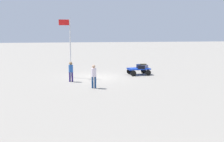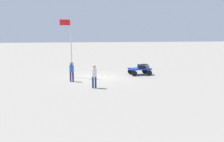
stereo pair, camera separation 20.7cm
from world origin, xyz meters
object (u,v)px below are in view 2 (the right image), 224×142
Objects in this scene: suitcase_dark at (146,66)px; suitcase_maroon at (140,66)px; suitcase_olive at (142,67)px; suitcase_grey at (144,66)px; worker_trailing at (72,70)px; luggage_cart at (139,70)px; flagpole at (70,43)px; worker_lead at (94,74)px.

suitcase_dark is 1.22× the size of suitcase_maroon.
suitcase_olive is 1.11× the size of suitcase_grey.
suitcase_olive is 0.65m from suitcase_maroon.
worker_trailing is (6.62, 2.59, 0.16)m from suitcase_grey.
luggage_cart is 0.42× the size of flagpole.
suitcase_grey is 0.89× the size of suitcase_dark.
flagpole is at bearing -85.22° from worker_trailing.
worker_lead is (4.92, 5.10, 0.20)m from suitcase_grey.
suitcase_maroon is 0.10× the size of flagpole.
worker_trailing is at bearing 21.66° from luggage_cart.
suitcase_maroon is (-0.10, -0.24, 0.32)m from luggage_cart.
suitcase_grey is at bearing -120.05° from suitcase_olive.
flagpole reaches higher than suitcase_grey.
suitcase_olive is 0.99× the size of suitcase_dark.
suitcase_grey is 0.13m from suitcase_dark.
suitcase_dark is 0.40× the size of worker_trailing.
luggage_cart is at bearing -68.22° from suitcase_olive.
worker_lead is (4.54, 5.19, 0.23)m from suitcase_maroon.
worker_lead is 3.03m from worker_trailing.
worker_lead is (4.44, 4.94, 0.55)m from luggage_cart.
suitcase_dark is (-0.12, 0.03, -0.04)m from suitcase_grey.
worker_trailing reaches higher than luggage_cart.
suitcase_maroon is 6.81m from flagpole.
suitcase_maroon is at bearing -112.43° from luggage_cart.
luggage_cart is at bearing 17.98° from suitcase_grey.
suitcase_olive is (-0.16, 0.41, 0.31)m from luggage_cart.
suitcase_maroon is (0.06, -0.65, 0.02)m from suitcase_olive.
worker_lead reaches higher than luggage_cart.
suitcase_olive is 6.82m from flagpole.
worker_lead is 1.04× the size of worker_trailing.
suitcase_olive is at bearing -177.94° from flagpole.
suitcase_maroon is 0.31× the size of worker_lead.
luggage_cart is 6.66m from worker_lead.
suitcase_grey is 0.34× the size of worker_lead.
luggage_cart is 3.34× the size of suitcase_dark.
suitcase_maroon is at bearing -12.68° from suitcase_dark.
flagpole is (1.85, -4.31, 1.98)m from worker_lead.
suitcase_maroon is at bearing -172.13° from flagpole.
worker_trailing is (1.70, -2.51, -0.04)m from worker_lead.
flagpole is (6.89, 0.77, 2.22)m from suitcase_dark.
worker_lead is at bearing 113.21° from flagpole.
suitcase_maroon is 6.90m from worker_lead.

